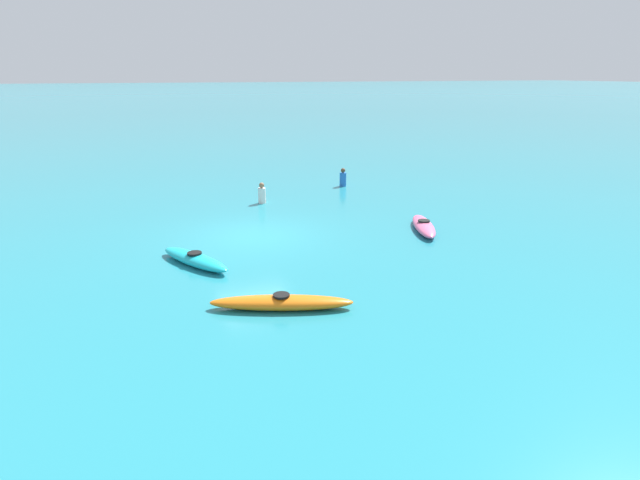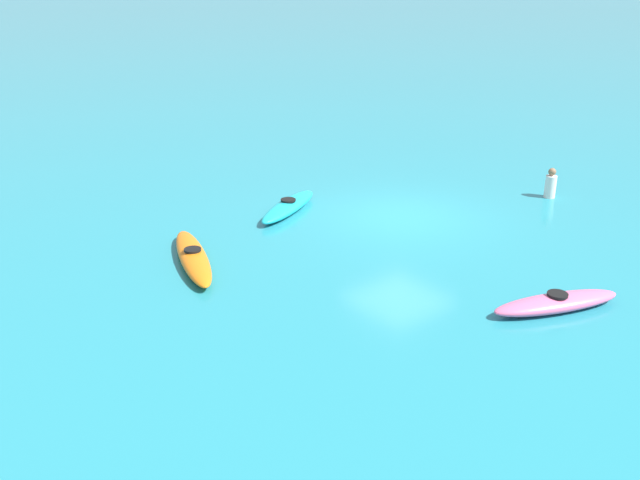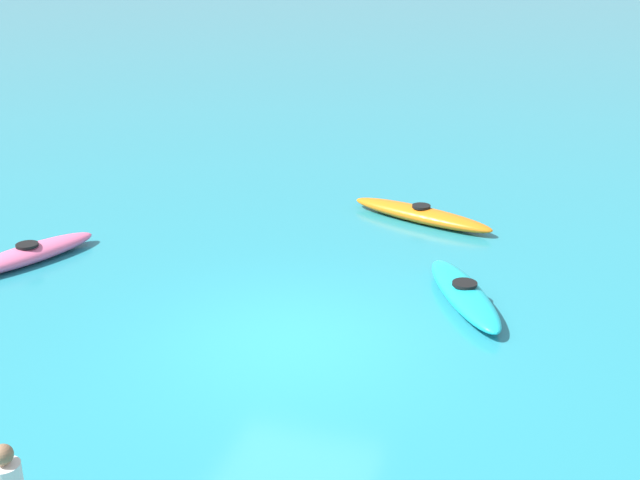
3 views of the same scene
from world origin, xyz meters
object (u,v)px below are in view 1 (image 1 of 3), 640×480
kayak_orange (281,302)px  person_near_shore (343,178)px  kayak_cyan (195,259)px  person_by_kayaks (262,194)px  kayak_pink (424,226)px

kayak_orange → person_near_shore: bearing=150.8°
kayak_cyan → kayak_orange: same height
kayak_cyan → person_by_kayaks: size_ratio=3.25×
kayak_cyan → person_near_shore: 12.05m
kayak_pink → person_near_shore: 8.02m
kayak_cyan → kayak_orange: 4.04m
kayak_cyan → kayak_pink: size_ratio=1.01×
kayak_orange → person_by_kayaks: 10.68m
person_near_shore → person_by_kayaks: size_ratio=1.00×
person_by_kayaks → person_near_shore: bearing=113.8°
kayak_orange → kayak_pink: 7.91m
kayak_pink → kayak_cyan: bearing=-85.3°
kayak_orange → person_near_shore: size_ratio=3.80×
kayak_pink → person_near_shore: bearing=177.1°
person_near_shore → person_by_kayaks: same height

